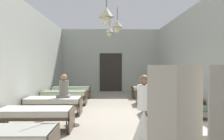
# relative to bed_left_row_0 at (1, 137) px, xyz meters

# --- Properties ---
(ground_plane) EXTENTS (6.74, 14.00, 0.10)m
(ground_plane) POSITION_rel_bed_left_row_0_xyz_m (2.02, 3.80, -0.49)
(ground_plane) COLOR #9E9384
(room_shell) EXTENTS (6.54, 13.60, 3.93)m
(room_shell) POSITION_rel_bed_left_row_0_xyz_m (2.02, 5.16, 1.53)
(room_shell) COLOR #B2B7AD
(room_shell) RESTS_ON ground
(bed_left_row_0) EXTENTS (1.90, 0.84, 0.57)m
(bed_left_row_0) POSITION_rel_bed_left_row_0_xyz_m (0.00, 0.00, 0.00)
(bed_left_row_0) COLOR #473828
(bed_left_row_0) RESTS_ON ground
(bed_left_row_1) EXTENTS (1.90, 0.84, 0.57)m
(bed_left_row_1) POSITION_rel_bed_left_row_0_xyz_m (0.00, 1.90, 0.00)
(bed_left_row_1) COLOR #473828
(bed_left_row_1) RESTS_ON ground
(bed_right_row_1) EXTENTS (1.90, 0.84, 0.57)m
(bed_right_row_1) POSITION_rel_bed_left_row_0_xyz_m (4.04, 1.90, 0.00)
(bed_right_row_1) COLOR #473828
(bed_right_row_1) RESTS_ON ground
(bed_left_row_2) EXTENTS (1.90, 0.84, 0.57)m
(bed_left_row_2) POSITION_rel_bed_left_row_0_xyz_m (0.00, 3.80, 0.00)
(bed_left_row_2) COLOR #473828
(bed_left_row_2) RESTS_ON ground
(bed_right_row_2) EXTENTS (1.90, 0.84, 0.57)m
(bed_right_row_2) POSITION_rel_bed_left_row_0_xyz_m (4.04, 3.80, 0.00)
(bed_right_row_2) COLOR #473828
(bed_right_row_2) RESTS_ON ground
(bed_left_row_3) EXTENTS (1.90, 0.84, 0.57)m
(bed_left_row_3) POSITION_rel_bed_left_row_0_xyz_m (0.00, 5.70, 0.00)
(bed_left_row_3) COLOR #473828
(bed_left_row_3) RESTS_ON ground
(bed_right_row_3) EXTENTS (1.90, 0.84, 0.57)m
(bed_right_row_3) POSITION_rel_bed_left_row_0_xyz_m (4.04, 5.70, 0.00)
(bed_right_row_3) COLOR #473828
(bed_right_row_3) RESTS_ON ground
(bed_left_row_4) EXTENTS (1.90, 0.84, 0.57)m
(bed_left_row_4) POSITION_rel_bed_left_row_0_xyz_m (0.00, 7.60, 0.00)
(bed_left_row_4) COLOR #473828
(bed_left_row_4) RESTS_ON ground
(bed_right_row_4) EXTENTS (1.90, 0.84, 0.57)m
(bed_right_row_4) POSITION_rel_bed_left_row_0_xyz_m (4.04, 7.60, 0.00)
(bed_right_row_4) COLOR #473828
(bed_right_row_4) RESTS_ON ground
(nurse_near_aisle) EXTENTS (0.52, 0.52, 1.49)m
(nurse_near_aisle) POSITION_rel_bed_left_row_0_xyz_m (2.68, 1.06, 0.09)
(nurse_near_aisle) COLOR white
(nurse_near_aisle) RESTS_ON ground
(patient_seated_primary) EXTENTS (0.44, 0.44, 0.80)m
(patient_seated_primary) POSITION_rel_bed_left_row_0_xyz_m (0.35, 3.87, 0.43)
(patient_seated_primary) COLOR slate
(patient_seated_primary) RESTS_ON bed_left_row_2
(patient_seated_secondary) EXTENTS (0.44, 0.44, 0.80)m
(patient_seated_secondary) POSITION_rel_bed_left_row_0_xyz_m (3.69, 1.96, 0.43)
(patient_seated_secondary) COLOR #515B70
(patient_seated_secondary) RESTS_ON bed_right_row_1
(privacy_screen) EXTENTS (1.25, 0.19, 1.70)m
(privacy_screen) POSITION_rel_bed_left_row_0_xyz_m (3.09, -0.69, 0.41)
(privacy_screen) COLOR #BCB29E
(privacy_screen) RESTS_ON ground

